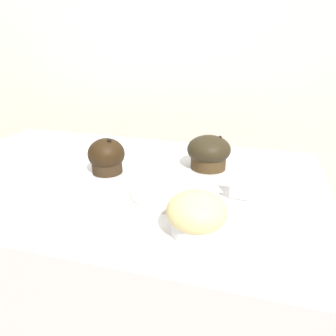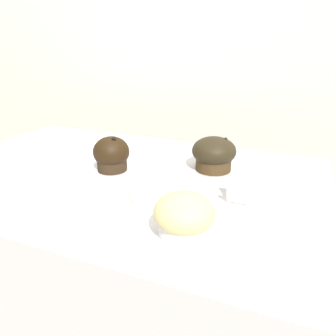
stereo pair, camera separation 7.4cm
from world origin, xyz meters
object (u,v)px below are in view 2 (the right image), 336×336
object	(u,v)px
muffin_front_center	(111,155)
serving_plate	(173,190)
muffin_back_right	(184,216)
muffin_back_left	(214,154)

from	to	relation	value
muffin_front_center	serving_plate	xyz separation A→B (m)	(0.19, -0.06, -0.04)
muffin_back_right	muffin_front_center	bearing A→B (deg)	142.19
muffin_back_right	muffin_back_left	bearing A→B (deg)	96.03
muffin_front_center	muffin_back_left	world-z (taller)	muffin_front_center
muffin_front_center	muffin_back_right	size ratio (longest dim) A/B	0.88
serving_plate	muffin_back_right	bearing A→B (deg)	-61.91
muffin_front_center	serving_plate	size ratio (longest dim) A/B	0.46
muffin_back_left	muffin_back_right	distance (m)	0.32
muffin_front_center	muffin_back_left	bearing A→B (deg)	22.93
muffin_back_left	muffin_back_right	xyz separation A→B (m)	(0.03, -0.31, -0.01)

